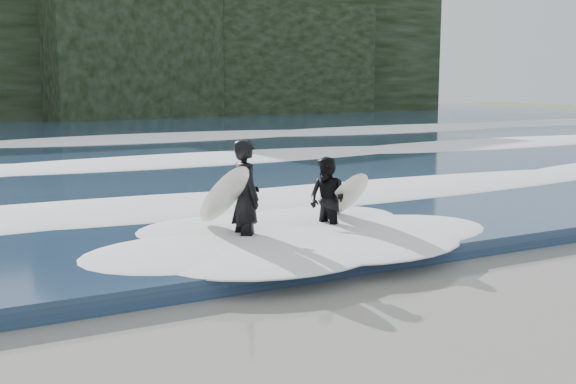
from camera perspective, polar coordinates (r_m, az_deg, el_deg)
name	(u,v)px	position (r m, az deg, el deg)	size (l,w,h in m)	color
ground	(434,357)	(8.14, 11.48, -12.64)	(120.00, 120.00, 0.00)	olive
sea	(20,140)	(35.22, -20.39, 3.88)	(90.00, 52.00, 0.30)	navy
foam_near	(162,198)	(15.77, -9.90, -0.51)	(60.00, 3.20, 0.20)	white
foam_mid	(87,164)	(22.45, -15.63, 2.17)	(60.00, 4.00, 0.24)	white
foam_far	(35,140)	(31.25, -19.36, 3.90)	(60.00, 4.80, 0.30)	white
surfer_left	(242,197)	(12.20, -3.68, -0.38)	(1.03, 2.02, 1.96)	black
surfer_right	(330,199)	(13.08, 3.36, -0.60)	(1.36, 1.96, 1.57)	black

